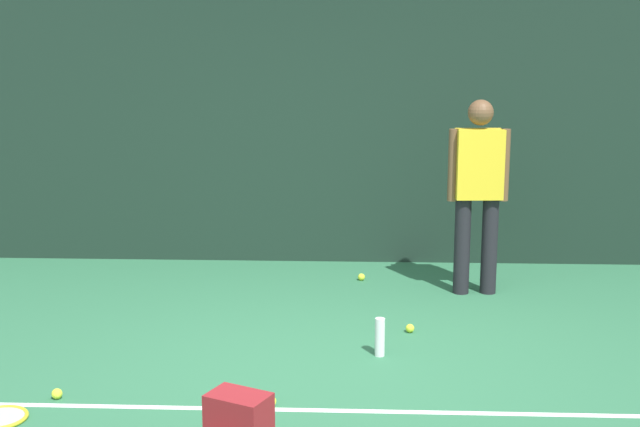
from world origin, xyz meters
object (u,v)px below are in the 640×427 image
at_px(tennis_ball_far_left, 57,394).
at_px(water_bottle, 380,337).
at_px(tennis_ball_near_player, 410,328).
at_px(tennis_ball_by_fence, 361,277).
at_px(tennis_ball_mid_court, 271,401).
at_px(tennis_player, 478,185).

xyz_separation_m(tennis_ball_far_left, water_bottle, (2.01, 0.82, 0.10)).
xyz_separation_m(tennis_ball_near_player, water_bottle, (-0.24, -0.50, 0.10)).
relative_size(tennis_ball_far_left, water_bottle, 0.24).
height_order(tennis_ball_by_fence, tennis_ball_mid_court, same).
distance_m(tennis_ball_mid_court, tennis_ball_far_left, 1.33).
distance_m(tennis_ball_by_fence, tennis_ball_mid_court, 2.87).
bearing_deg(tennis_player, water_bottle, -122.71).
distance_m(tennis_ball_far_left, water_bottle, 2.17).
height_order(tennis_player, tennis_ball_far_left, tennis_player).
height_order(tennis_ball_near_player, water_bottle, water_bottle).
distance_m(tennis_ball_by_fence, water_bottle, 1.94).
bearing_deg(tennis_player, tennis_ball_near_player, -124.05).
height_order(tennis_player, tennis_ball_mid_court, tennis_player).
relative_size(tennis_ball_by_fence, tennis_ball_mid_court, 1.00).
relative_size(tennis_ball_by_fence, tennis_ball_far_left, 1.00).
bearing_deg(tennis_ball_far_left, water_bottle, 22.35).
bearing_deg(tennis_ball_far_left, tennis_ball_near_player, 30.47).
relative_size(tennis_player, tennis_ball_far_left, 25.76).
relative_size(tennis_player, tennis_ball_by_fence, 25.76).
relative_size(tennis_ball_by_fence, water_bottle, 0.24).
relative_size(tennis_ball_near_player, tennis_ball_mid_court, 1.00).
xyz_separation_m(tennis_player, tennis_ball_near_player, (-0.63, -1.08, -0.93)).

